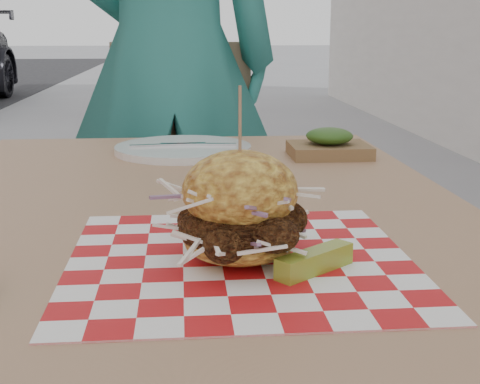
{
  "coord_description": "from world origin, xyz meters",
  "views": [
    {
      "loc": [
        -0.24,
        -1.1,
        0.99
      ],
      "look_at": [
        -0.18,
        -0.43,
        0.82
      ],
      "focal_mm": 50.0,
      "sensor_mm": 36.0,
      "label": 1
    }
  ],
  "objects": [
    {
      "name": "patio_chair",
      "position": [
        -0.23,
        0.86,
        0.55
      ],
      "size": [
        0.42,
        0.43,
        0.95
      ],
      "rotation": [
        0.0,
        0.0,
        -0.01
      ],
      "color": "tan",
      "rests_on": "ground"
    },
    {
      "name": "sandwich",
      "position": [
        -0.18,
        -0.43,
        0.8
      ],
      "size": [
        0.16,
        0.16,
        0.18
      ],
      "color": "#EDBB43",
      "rests_on": "paper_liner"
    },
    {
      "name": "diner",
      "position": [
        -0.27,
        0.87,
        0.9
      ],
      "size": [
        0.68,
        0.46,
        1.81
      ],
      "primitive_type": "imported",
      "rotation": [
        0.0,
        0.0,
        3.19
      ],
      "color": "teal",
      "rests_on": "ground"
    },
    {
      "name": "place_setting",
      "position": [
        -0.24,
        0.21,
        0.76
      ],
      "size": [
        0.27,
        0.27,
        0.02
      ],
      "color": "white",
      "rests_on": "patio_table"
    },
    {
      "name": "pickle_spear",
      "position": [
        -0.11,
        -0.47,
        0.76
      ],
      "size": [
        0.09,
        0.08,
        0.02
      ],
      "primitive_type": "cube",
      "rotation": [
        0.0,
        0.0,
        0.66
      ],
      "color": "#8F9F2E",
      "rests_on": "paper_liner"
    },
    {
      "name": "paper_liner",
      "position": [
        -0.18,
        -0.43,
        0.75
      ],
      "size": [
        0.36,
        0.36,
        0.0
      ],
      "primitive_type": "cube",
      "color": "red",
      "rests_on": "patio_table"
    },
    {
      "name": "patio_table",
      "position": [
        -0.24,
        -0.19,
        0.67
      ],
      "size": [
        0.8,
        1.2,
        0.75
      ],
      "color": "tan",
      "rests_on": "ground"
    },
    {
      "name": "kraft_tray",
      "position": [
        0.04,
        0.15,
        0.77
      ],
      "size": [
        0.15,
        0.12,
        0.06
      ],
      "color": "brown",
      "rests_on": "patio_table"
    }
  ]
}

